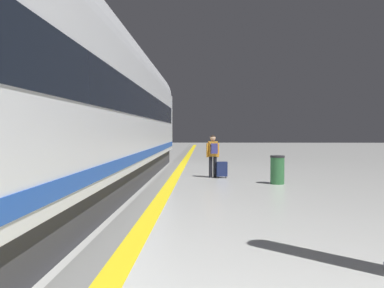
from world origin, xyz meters
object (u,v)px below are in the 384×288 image
object	(u,v)px
passenger_near	(213,152)
suitcase_near	(222,169)
waste_bin	(277,170)
high_speed_train	(41,90)

from	to	relation	value
passenger_near	suitcase_near	xyz separation A→B (m)	(0.31, -0.09, -0.60)
passenger_near	waste_bin	world-z (taller)	passenger_near
high_speed_train	suitcase_near	distance (m)	8.22
suitcase_near	high_speed_train	bearing A→B (deg)	-119.02
passenger_near	high_speed_train	bearing A→B (deg)	-116.71
high_speed_train	waste_bin	distance (m)	7.90
high_speed_train	suitcase_near	world-z (taller)	high_speed_train
passenger_near	suitcase_near	world-z (taller)	passenger_near
suitcase_near	waste_bin	size ratio (longest dim) A/B	0.64
high_speed_train	waste_bin	xyz separation A→B (m)	(5.55, 5.25, -2.05)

